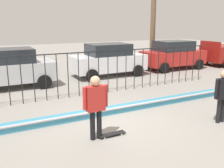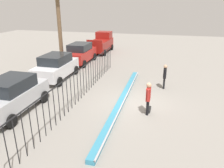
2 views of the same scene
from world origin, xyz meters
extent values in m
plane|color=gray|center=(0.00, 0.00, 0.00)|extent=(60.00, 60.00, 0.00)
cube|color=teal|center=(0.00, 0.72, 0.11)|extent=(11.00, 0.36, 0.22)
cylinder|color=#B2B2B7|center=(0.00, 0.54, 0.22)|extent=(11.00, 0.09, 0.09)
cylinder|color=black|center=(-6.53, 3.25, 0.95)|extent=(0.04, 0.04, 1.90)
cylinder|color=black|center=(-6.07, 3.25, 0.95)|extent=(0.04, 0.04, 1.90)
cylinder|color=black|center=(-5.60, 3.25, 0.95)|extent=(0.04, 0.04, 1.90)
cylinder|color=black|center=(-5.13, 3.25, 0.95)|extent=(0.04, 0.04, 1.90)
cylinder|color=black|center=(-4.67, 3.25, 0.95)|extent=(0.04, 0.04, 1.90)
cylinder|color=black|center=(-4.20, 3.25, 0.95)|extent=(0.04, 0.04, 1.90)
cylinder|color=black|center=(-3.73, 3.25, 0.95)|extent=(0.04, 0.04, 1.90)
cylinder|color=black|center=(-3.27, 3.25, 0.95)|extent=(0.04, 0.04, 1.90)
cylinder|color=black|center=(-2.80, 3.25, 0.95)|extent=(0.04, 0.04, 1.90)
cylinder|color=black|center=(-2.33, 3.25, 0.95)|extent=(0.04, 0.04, 1.90)
cylinder|color=black|center=(-1.87, 3.25, 0.95)|extent=(0.04, 0.04, 1.90)
cylinder|color=black|center=(-1.40, 3.25, 0.95)|extent=(0.04, 0.04, 1.90)
cylinder|color=black|center=(-0.93, 3.25, 0.95)|extent=(0.04, 0.04, 1.90)
cylinder|color=black|center=(-0.47, 3.25, 0.95)|extent=(0.04, 0.04, 1.90)
cylinder|color=black|center=(0.00, 3.25, 0.95)|extent=(0.04, 0.04, 1.90)
cylinder|color=black|center=(0.47, 3.25, 0.95)|extent=(0.04, 0.04, 1.90)
cylinder|color=black|center=(0.93, 3.25, 0.95)|extent=(0.04, 0.04, 1.90)
cylinder|color=black|center=(1.40, 3.25, 0.95)|extent=(0.04, 0.04, 1.90)
cylinder|color=black|center=(1.87, 3.25, 0.95)|extent=(0.04, 0.04, 1.90)
cylinder|color=black|center=(2.33, 3.25, 0.95)|extent=(0.04, 0.04, 1.90)
cylinder|color=black|center=(2.80, 3.25, 0.95)|extent=(0.04, 0.04, 1.90)
cylinder|color=black|center=(3.27, 3.25, 0.95)|extent=(0.04, 0.04, 1.90)
cylinder|color=black|center=(3.73, 3.25, 0.95)|extent=(0.04, 0.04, 1.90)
cylinder|color=black|center=(4.20, 3.25, 0.95)|extent=(0.04, 0.04, 1.90)
cylinder|color=black|center=(4.67, 3.25, 0.95)|extent=(0.04, 0.04, 1.90)
cylinder|color=black|center=(5.13, 3.25, 0.95)|extent=(0.04, 0.04, 1.90)
cylinder|color=black|center=(5.60, 3.25, 0.95)|extent=(0.04, 0.04, 1.90)
cylinder|color=black|center=(6.07, 3.25, 0.95)|extent=(0.04, 0.04, 1.90)
cylinder|color=black|center=(6.53, 3.25, 0.95)|extent=(0.04, 0.04, 1.90)
cylinder|color=black|center=(7.00, 3.25, 0.95)|extent=(0.04, 0.04, 1.90)
cube|color=black|center=(0.00, 3.25, 1.88)|extent=(14.00, 0.04, 0.04)
cylinder|color=black|center=(-1.14, -0.91, 0.41)|extent=(0.14, 0.14, 0.83)
cylinder|color=black|center=(-0.94, -0.91, 0.41)|extent=(0.14, 0.14, 0.83)
cube|color=#B22823|center=(-1.04, -0.91, 1.17)|extent=(0.50, 0.22, 0.68)
sphere|color=tan|center=(-1.04, -0.91, 1.64)|extent=(0.27, 0.27, 0.27)
cylinder|color=#B22823|center=(-1.34, -0.91, 1.20)|extent=(0.11, 0.11, 0.61)
cylinder|color=#B22823|center=(-0.73, -0.91, 1.20)|extent=(0.11, 0.11, 0.61)
cube|color=black|center=(-0.57, -0.95, 0.06)|extent=(0.80, 0.20, 0.02)
cylinder|color=silver|center=(-0.30, -0.88, 0.03)|extent=(0.05, 0.03, 0.05)
cylinder|color=silver|center=(-0.30, -1.03, 0.03)|extent=(0.05, 0.03, 0.05)
cylinder|color=silver|center=(-0.84, -0.88, 0.03)|extent=(0.05, 0.03, 0.05)
cylinder|color=silver|center=(-0.84, -1.03, 0.03)|extent=(0.05, 0.03, 0.05)
cylinder|color=black|center=(2.90, -1.62, 0.39)|extent=(0.13, 0.13, 0.79)
cylinder|color=black|center=(3.09, -1.62, 0.39)|extent=(0.13, 0.13, 0.79)
cube|color=black|center=(2.99, -1.62, 1.11)|extent=(0.48, 0.21, 0.65)
sphere|color=tan|center=(2.99, -1.62, 1.57)|extent=(0.26, 0.26, 0.26)
cylinder|color=black|center=(2.70, -1.62, 1.15)|extent=(0.10, 0.10, 0.58)
cylinder|color=black|center=(3.28, -1.62, 1.15)|extent=(0.10, 0.10, 0.58)
cube|color=#B7BABF|center=(-2.51, 6.14, 0.79)|extent=(4.30, 1.90, 0.90)
cube|color=#1E2328|center=(-2.51, 6.14, 1.57)|extent=(2.37, 1.71, 0.66)
cylinder|color=black|center=(-1.04, 7.09, 0.34)|extent=(0.68, 0.22, 0.68)
cylinder|color=black|center=(-1.04, 5.19, 0.34)|extent=(0.68, 0.22, 0.68)
cylinder|color=black|center=(-3.97, 5.19, 0.34)|extent=(0.68, 0.22, 0.68)
cube|color=silver|center=(3.03, 6.49, 0.79)|extent=(4.30, 1.90, 0.90)
cube|color=#1E2328|center=(3.03, 6.49, 1.57)|extent=(2.37, 1.71, 0.66)
cylinder|color=black|center=(4.49, 7.44, 0.34)|extent=(0.68, 0.22, 0.68)
cylinder|color=black|center=(4.49, 5.54, 0.34)|extent=(0.68, 0.22, 0.68)
cylinder|color=black|center=(1.57, 7.44, 0.34)|extent=(0.68, 0.22, 0.68)
cylinder|color=black|center=(1.57, 5.54, 0.34)|extent=(0.68, 0.22, 0.68)
cube|color=#B2231E|center=(7.91, 6.52, 0.79)|extent=(4.30, 1.90, 0.90)
cube|color=#1E2328|center=(7.91, 6.52, 1.57)|extent=(2.37, 1.71, 0.66)
cylinder|color=black|center=(9.38, 7.47, 0.34)|extent=(0.68, 0.22, 0.68)
cylinder|color=black|center=(9.38, 5.57, 0.34)|extent=(0.68, 0.22, 0.68)
cylinder|color=black|center=(6.45, 7.47, 0.34)|extent=(0.68, 0.22, 0.68)
cylinder|color=black|center=(6.45, 5.57, 0.34)|extent=(0.68, 0.22, 0.68)
cube|color=maroon|center=(13.09, 6.03, 0.89)|extent=(4.70, 1.90, 1.10)
cube|color=maroon|center=(14.54, 6.03, 1.84)|extent=(1.50, 1.75, 0.80)
cube|color=maroon|center=(10.80, 6.03, 1.62)|extent=(0.12, 1.75, 0.36)
cylinder|color=black|center=(14.69, 6.98, 0.34)|extent=(0.68, 0.22, 0.68)
cylinder|color=black|center=(14.69, 5.08, 0.34)|extent=(0.68, 0.22, 0.68)
cylinder|color=black|center=(11.49, 6.98, 0.34)|extent=(0.68, 0.22, 0.68)
cylinder|color=black|center=(11.49, 5.08, 0.34)|extent=(0.68, 0.22, 0.68)
cylinder|color=brown|center=(7.39, 8.20, 3.51)|extent=(0.36, 0.36, 7.03)
camera|label=1|loc=(-3.64, -6.91, 3.16)|focal=41.12mm
camera|label=2|loc=(-11.54, -1.66, 5.58)|focal=35.14mm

